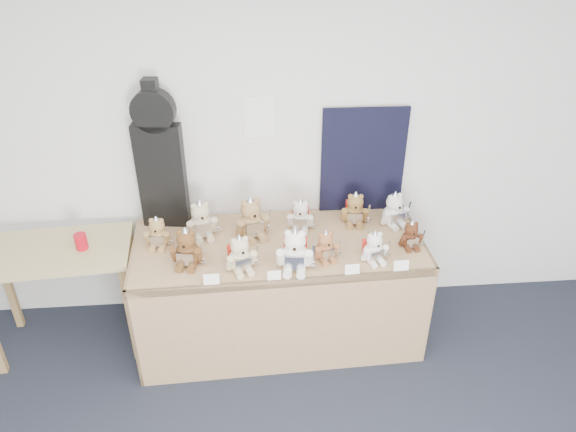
{
  "coord_description": "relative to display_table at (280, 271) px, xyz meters",
  "views": [
    {
      "loc": [
        -0.01,
        -1.12,
        3.04
      ],
      "look_at": [
        0.25,
        1.96,
        1.11
      ],
      "focal_mm": 35.0,
      "sensor_mm": 36.0,
      "label": 1
    }
  ],
  "objects": [
    {
      "name": "teddy_back_far_left",
      "position": [
        -0.82,
        0.12,
        0.27
      ],
      "size": [
        0.2,
        0.17,
        0.24
      ],
      "rotation": [
        0.0,
        0.0,
        -0.09
      ],
      "color": "#A3804C",
      "rests_on": "display_table"
    },
    {
      "name": "navy_board",
      "position": [
        0.64,
        0.49,
        0.58
      ],
      "size": [
        0.61,
        0.03,
        0.81
      ],
      "primitive_type": "cube",
      "rotation": [
        0.0,
        0.0,
        -0.02
      ],
      "color": "black",
      "rests_on": "display_table"
    },
    {
      "name": "red_cup",
      "position": [
        -1.34,
        0.12,
        0.24
      ],
      "size": [
        0.08,
        0.08,
        0.11
      ],
      "primitive_type": "cylinder",
      "color": "red",
      "rests_on": "side_table"
    },
    {
      "name": "guitar_case",
      "position": [
        -0.79,
        0.4,
        0.7
      ],
      "size": [
        0.34,
        0.14,
        1.08
      ],
      "rotation": [
        0.0,
        0.0,
        -0.14
      ],
      "color": "black",
      "rests_on": "display_table"
    },
    {
      "name": "side_table",
      "position": [
        -1.53,
        0.13,
        0.05
      ],
      "size": [
        1.05,
        0.64,
        0.84
      ],
      "rotation": [
        0.0,
        0.0,
        0.08
      ],
      "color": "tan",
      "rests_on": "floor"
    },
    {
      "name": "teddy_back_end",
      "position": [
        0.84,
        0.26,
        0.29
      ],
      "size": [
        0.23,
        0.22,
        0.28
      ],
      "rotation": [
        0.0,
        0.0,
        0.34
      ],
      "color": "silver",
      "rests_on": "display_table"
    },
    {
      "name": "teddy_front_centre",
      "position": [
        0.08,
        -0.21,
        0.31
      ],
      "size": [
        0.27,
        0.23,
        0.33
      ],
      "rotation": [
        0.0,
        0.0,
        -0.13
      ],
      "color": "white",
      "rests_on": "display_table"
    },
    {
      "name": "teddy_back_centre_right",
      "position": [
        0.16,
        0.25,
        0.28
      ],
      "size": [
        0.21,
        0.19,
        0.26
      ],
      "rotation": [
        0.0,
        0.0,
        -0.13
      ],
      "color": "silver",
      "rests_on": "display_table"
    },
    {
      "name": "teddy_front_left",
      "position": [
        -0.27,
        -0.19,
        0.29
      ],
      "size": [
        0.23,
        0.21,
        0.28
      ],
      "rotation": [
        0.0,
        0.0,
        0.3
      ],
      "color": "beige",
      "rests_on": "display_table"
    },
    {
      "name": "teddy_back_centre_left",
      "position": [
        -0.18,
        0.19,
        0.31
      ],
      "size": [
        0.28,
        0.26,
        0.33
      ],
      "rotation": [
        0.0,
        0.0,
        0.33
      ],
      "color": "#9A794D",
      "rests_on": "display_table"
    },
    {
      "name": "entry_card_c",
      "position": [
        0.44,
        -0.3,
        0.21
      ],
      "size": [
        0.1,
        0.02,
        0.07
      ],
      "primitive_type": "cube",
      "rotation": [
        -0.24,
        0.0,
        0.04
      ],
      "color": "white",
      "rests_on": "display_table"
    },
    {
      "name": "entry_card_b",
      "position": [
        -0.06,
        -0.32,
        0.21
      ],
      "size": [
        0.09,
        0.02,
        0.06
      ],
      "primitive_type": "cube",
      "rotation": [
        -0.24,
        0.0,
        0.04
      ],
      "color": "white",
      "rests_on": "display_table"
    },
    {
      "name": "teddy_front_far_left",
      "position": [
        -0.61,
        -0.11,
        0.29
      ],
      "size": [
        0.24,
        0.21,
        0.29
      ],
      "rotation": [
        0.0,
        0.0,
        -0.17
      ],
      "color": "brown",
      "rests_on": "display_table"
    },
    {
      "name": "room_shell",
      "position": [
        -0.1,
        0.52,
        0.93
      ],
      "size": [
        6.0,
        6.0,
        6.0
      ],
      "color": "white",
      "rests_on": "floor"
    },
    {
      "name": "teddy_front_far_right",
      "position": [
        0.6,
        -0.17,
        0.27
      ],
      "size": [
        0.2,
        0.18,
        0.24
      ],
      "rotation": [
        0.0,
        0.0,
        0.24
      ],
      "color": "white",
      "rests_on": "display_table"
    },
    {
      "name": "teddy_back_right",
      "position": [
        0.56,
        0.3,
        0.28
      ],
      "size": [
        0.22,
        0.19,
        0.27
      ],
      "rotation": [
        0.0,
        0.0,
        -0.12
      ],
      "color": "olive",
      "rests_on": "display_table"
    },
    {
      "name": "teddy_front_end",
      "position": [
        0.89,
        -0.03,
        0.26
      ],
      "size": [
        0.18,
        0.15,
        0.22
      ],
      "rotation": [
        0.0,
        0.0,
        0.08
      ],
      "color": "#4E2B1A",
      "rests_on": "display_table"
    },
    {
      "name": "teddy_back_left",
      "position": [
        -0.53,
        0.22,
        0.3
      ],
      "size": [
        0.25,
        0.22,
        0.3
      ],
      "rotation": [
        0.0,
        0.0,
        0.23
      ],
      "color": "#C1B08C",
      "rests_on": "display_table"
    },
    {
      "name": "teddy_front_right",
      "position": [
        0.29,
        -0.12,
        0.27
      ],
      "size": [
        0.19,
        0.17,
        0.23
      ],
      "rotation": [
        0.0,
        0.0,
        0.26
      ],
      "color": "#9A603A",
      "rests_on": "display_table"
    },
    {
      "name": "entry_card_a",
      "position": [
        -0.45,
        -0.34,
        0.22
      ],
      "size": [
        0.1,
        0.02,
        0.07
      ],
      "primitive_type": "cube",
      "rotation": [
        -0.24,
        0.0,
        0.04
      ],
      "color": "white",
      "rests_on": "display_table"
    },
    {
      "name": "entry_card_d",
      "position": [
        0.76,
        -0.29,
        0.22
      ],
      "size": [
        0.1,
        0.02,
        0.07
      ],
      "primitive_type": "cube",
      "rotation": [
        -0.24,
        0.0,
        0.04
      ],
      "color": "white",
      "rests_on": "display_table"
    },
    {
      "name": "display_table",
      "position": [
        0.0,
        0.0,
        0.0
      ],
      "size": [
        2.04,
        0.91,
        0.84
      ],
      "rotation": [
        0.0,
        0.0,
        0.04
      ],
      "color": "#9A724E",
      "rests_on": "floor"
    }
  ]
}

